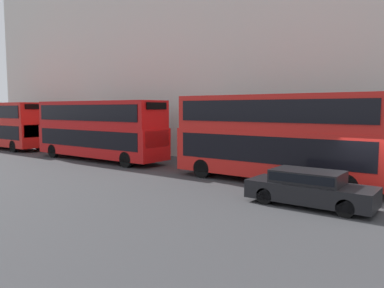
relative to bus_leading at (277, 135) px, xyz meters
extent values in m
plane|color=#38383A|center=(-1.60, -4.62, -2.40)|extent=(200.00, 200.00, 0.00)
cube|color=red|center=(0.00, 0.01, -0.92)|extent=(2.55, 10.53, 2.26)
cube|color=red|center=(0.00, 0.01, 1.08)|extent=(2.50, 10.32, 1.74)
cube|color=black|center=(0.00, 0.01, -0.65)|extent=(2.59, 9.69, 1.27)
cube|color=black|center=(0.00, 0.01, 1.17)|extent=(2.59, 9.69, 1.04)
cylinder|color=black|center=(-1.12, -3.66, -1.90)|extent=(0.30, 1.00, 1.00)
cylinder|color=black|center=(1.13, -3.66, -1.90)|extent=(0.30, 1.00, 1.00)
cylinder|color=black|center=(-1.12, 3.67, -1.90)|extent=(0.30, 1.00, 1.00)
cylinder|color=black|center=(1.13, 3.67, -1.90)|extent=(0.30, 1.00, 1.00)
cube|color=red|center=(0.00, 13.41, -1.02)|extent=(2.55, 11.07, 2.06)
cube|color=red|center=(0.00, 13.41, 0.90)|extent=(2.50, 10.85, 1.78)
cube|color=black|center=(0.00, 13.41, -0.78)|extent=(2.59, 10.18, 1.15)
cube|color=black|center=(0.00, 13.41, 0.99)|extent=(2.59, 10.18, 1.07)
cube|color=black|center=(0.00, 7.91, -0.61)|extent=(2.17, 0.06, 1.03)
cube|color=black|center=(0.00, 7.91, 1.43)|extent=(1.78, 0.06, 0.43)
cylinder|color=black|center=(-1.12, 9.48, -1.90)|extent=(0.30, 1.00, 1.00)
cylinder|color=black|center=(1.13, 9.48, -1.90)|extent=(0.30, 1.00, 1.00)
cylinder|color=black|center=(-1.12, 17.35, -1.90)|extent=(0.30, 1.00, 1.00)
cylinder|color=black|center=(1.13, 17.35, -1.90)|extent=(0.30, 1.00, 1.00)
cube|color=red|center=(0.00, 26.71, -1.02)|extent=(2.55, 10.51, 2.07)
cube|color=red|center=(0.00, 26.71, 0.90)|extent=(2.50, 10.30, 1.75)
cube|color=black|center=(0.00, 26.71, -0.77)|extent=(2.59, 9.67, 1.16)
cube|color=black|center=(0.00, 26.71, 0.98)|extent=(2.59, 9.67, 1.05)
cube|color=black|center=(0.00, 21.48, -0.60)|extent=(2.17, 0.06, 1.04)
cube|color=black|center=(0.00, 21.48, 1.42)|extent=(1.78, 0.06, 0.42)
cylinder|color=black|center=(-1.12, 23.05, -1.90)|extent=(0.30, 1.00, 1.00)
cylinder|color=black|center=(1.13, 23.05, -1.90)|extent=(0.30, 1.00, 1.00)
cube|color=black|center=(-3.40, -2.91, -1.87)|extent=(1.76, 4.68, 0.70)
cube|color=black|center=(-3.40, -2.80, -1.29)|extent=(1.55, 2.57, 0.48)
cube|color=black|center=(-3.40, -2.80, -1.26)|extent=(1.59, 2.44, 0.31)
cylinder|color=black|center=(-4.17, -4.41, -2.08)|extent=(0.22, 0.64, 0.64)
cylinder|color=black|center=(-2.63, -4.41, -2.08)|extent=(0.22, 0.64, 0.64)
cylinder|color=black|center=(-4.17, -1.42, -2.08)|extent=(0.22, 0.64, 0.64)
cylinder|color=black|center=(-2.63, -1.42, -2.08)|extent=(0.22, 0.64, 0.64)
cylinder|color=#26262D|center=(2.84, 17.13, -1.67)|extent=(0.36, 0.36, 1.47)
sphere|color=tan|center=(2.84, 17.13, -0.82)|extent=(0.22, 0.22, 0.22)
camera|label=1|loc=(-17.23, -7.65, 1.30)|focal=35.00mm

